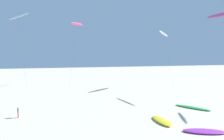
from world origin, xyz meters
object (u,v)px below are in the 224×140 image
flying_kite_4 (77,24)px  person_near_left (18,112)px  grounded_kite_0 (162,121)px  flying_kite_1 (222,14)px  grounded_kite_2 (204,131)px  flying_kite_5 (18,17)px  flying_kite_3 (164,34)px  grounded_kite_1 (192,108)px

flying_kite_4 → person_near_left: 41.89m
grounded_kite_0 → flying_kite_1: bearing=28.8°
flying_kite_4 → grounded_kite_2: flying_kite_4 is taller
flying_kite_1 → person_near_left: flying_kite_1 is taller
flying_kite_5 → flying_kite_3: bearing=-10.4°
flying_kite_3 → flying_kite_5: 39.60m
flying_kite_3 → grounded_kite_0: bearing=-120.8°
flying_kite_5 → person_near_left: bearing=-83.8°
flying_kite_3 → flying_kite_5: flying_kite_5 is taller
flying_kite_5 → grounded_kite_2: bearing=-57.2°
grounded_kite_1 → grounded_kite_2: (-6.21, -10.16, 0.02)m
flying_kite_3 → flying_kite_4: size_ratio=0.81×
flying_kite_3 → person_near_left: (-35.87, -19.23, -14.57)m
grounded_kite_1 → grounded_kite_2: grounded_kite_2 is taller
flying_kite_5 → person_near_left: (2.88, -26.34, -18.58)m
grounded_kite_2 → person_near_left: size_ratio=3.29×
flying_kite_4 → grounded_kite_0: size_ratio=4.06×
flying_kite_4 → flying_kite_5: bearing=-151.9°
grounded_kite_0 → grounded_kite_2: (2.91, -5.05, -0.02)m
flying_kite_1 → flying_kite_5: size_ratio=0.92×
flying_kite_4 → person_near_left: (-13.45, -35.07, -18.55)m
flying_kite_4 → grounded_kite_0: (6.19, -43.06, -19.26)m
flying_kite_4 → grounded_kite_1: bearing=-68.0°
flying_kite_5 → grounded_kite_1: (31.64, -29.23, -19.31)m
flying_kite_3 → grounded_kite_1: flying_kite_3 is taller
flying_kite_4 → grounded_kite_1: size_ratio=3.27×
flying_kite_1 → flying_kite_4: (-27.74, 31.22, 1.13)m
person_near_left → grounded_kite_1: bearing=-5.7°
flying_kite_3 → flying_kite_5: (-38.75, 7.11, 4.01)m
flying_kite_4 → grounded_kite_0: bearing=-81.8°
grounded_kite_0 → person_near_left: bearing=157.9°
flying_kite_4 → grounded_kite_2: (9.10, -48.11, -19.27)m
flying_kite_3 → flying_kite_4: bearing=144.8°
flying_kite_1 → grounded_kite_2: 31.02m
flying_kite_4 → flying_kite_3: bearing=-35.2°
flying_kite_5 → grounded_kite_0: (22.52, -34.33, -19.28)m
flying_kite_1 → grounded_kite_0: size_ratio=3.83×
flying_kite_3 → person_near_left: flying_kite_3 is taller
person_near_left → flying_kite_5: bearing=96.2°
flying_kite_5 → grounded_kite_2: size_ratio=3.82×
grounded_kite_0 → flying_kite_4: bearing=98.2°
flying_kite_4 → flying_kite_5: flying_kite_5 is taller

